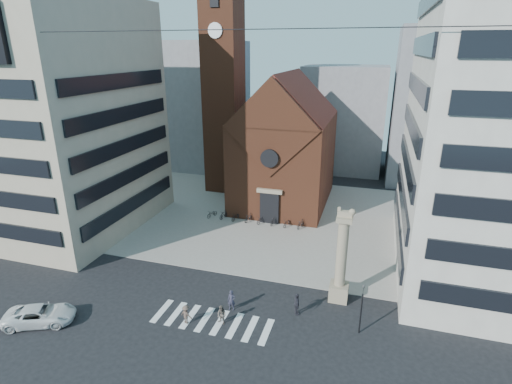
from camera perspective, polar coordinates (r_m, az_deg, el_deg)
ground at (r=36.49m, az=-5.23°, el=-14.95°), size 120.00×120.00×0.00m
piazza at (r=52.35m, az=2.51°, el=-3.52°), size 46.00×30.00×0.05m
zebra_crossing at (r=34.08m, az=-6.29°, el=-17.83°), size 10.20×3.20×0.01m
church at (r=55.43m, az=4.20°, el=6.46°), size 12.00×16.65×18.00m
campanile at (r=59.91m, az=-4.64°, el=14.97°), size 5.50×5.50×31.20m
building_left at (r=52.44m, az=-26.74°, el=9.25°), size 18.00×20.00×26.00m
bg_block_left at (r=75.32m, az=-8.42°, el=12.19°), size 16.00×14.00×22.00m
bg_block_mid at (r=73.78m, az=12.37°, el=10.22°), size 14.00×12.00×18.00m
bg_block_right at (r=70.92m, az=25.52°, el=10.86°), size 16.00×14.00×24.00m
lion_column at (r=35.21m, az=12.05°, el=-10.09°), size 1.63×1.60×8.68m
traffic_light at (r=32.41m, az=14.83°, el=-15.69°), size 0.13×0.16×4.30m
white_car at (r=37.49m, az=-28.49°, el=-15.18°), size 5.87×4.44×1.48m
pedestrian_0 at (r=34.64m, az=-3.52°, el=-15.19°), size 0.71×0.52×1.81m
pedestrian_1 at (r=33.25m, az=-4.92°, el=-17.10°), size 0.96×0.84×1.65m
pedestrian_2 at (r=34.21m, az=5.83°, el=-15.64°), size 0.89×1.23×1.94m
pedestrian_3 at (r=33.68m, az=-9.94°, el=-16.85°), size 1.15×0.81×1.62m
scooter_0 at (r=52.23m, az=-6.28°, el=-3.08°), size 1.23×1.92×0.95m
scooter_1 at (r=51.62m, az=-4.57°, el=-3.25°), size 1.09×1.82×1.05m
scooter_2 at (r=51.09m, az=-2.82°, el=-3.52°), size 1.23×1.92×0.95m
scooter_3 at (r=50.57m, az=-1.03°, el=-3.69°), size 1.09×1.82×1.05m
scooter_4 at (r=50.15m, az=0.80°, el=-3.96°), size 1.23×1.92×0.95m
scooter_5 at (r=49.73m, az=2.65°, el=-4.13°), size 1.09×1.82×1.05m
scooter_6 at (r=49.41m, az=4.54°, el=-4.41°), size 1.23×1.92×0.95m
scooter_7 at (r=49.11m, az=6.45°, el=-4.57°), size 1.09×1.82×1.05m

